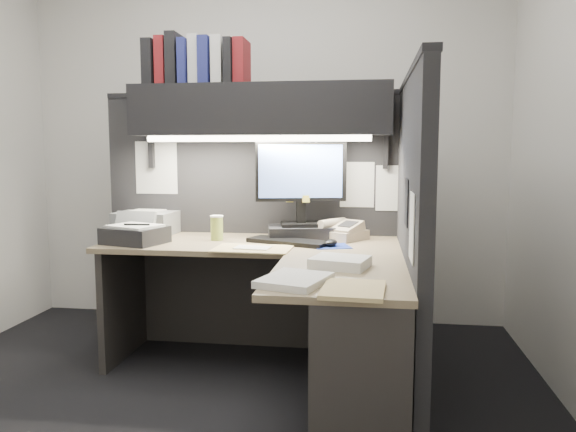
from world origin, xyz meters
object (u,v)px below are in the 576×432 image
object	(u,v)px
telephone	(343,232)
notebook_stack	(135,235)
desk	(294,321)
keyboard	(289,242)
overhead_shelf	(261,110)
monitor	(301,200)
printer	(147,223)
coffee_cup	(217,229)

from	to	relation	value
telephone	notebook_stack	world-z (taller)	notebook_stack
desk	keyboard	bearing A→B (deg)	100.89
overhead_shelf	keyboard	size ratio (longest dim) A/B	3.22
desk	monitor	distance (m)	0.90
desk	printer	bearing A→B (deg)	143.10
overhead_shelf	monitor	distance (m)	0.59
monitor	keyboard	size ratio (longest dim) A/B	1.22
coffee_cup	notebook_stack	distance (m)	0.47
keyboard	telephone	size ratio (longest dim) A/B	2.06
printer	overhead_shelf	bearing A→B (deg)	0.11
desk	overhead_shelf	world-z (taller)	overhead_shelf
monitor	keyboard	world-z (taller)	monitor
keyboard	printer	size ratio (longest dim) A/B	1.35
telephone	notebook_stack	bearing A→B (deg)	-129.91
notebook_stack	overhead_shelf	bearing A→B (deg)	26.03
keyboard	notebook_stack	bearing A→B (deg)	-150.02
telephone	printer	world-z (taller)	printer
coffee_cup	printer	distance (m)	0.55
telephone	notebook_stack	size ratio (longest dim) A/B	0.74
monitor	telephone	bearing A→B (deg)	-10.24
keyboard	desk	bearing A→B (deg)	-56.75
telephone	notebook_stack	distance (m)	1.22
overhead_shelf	printer	size ratio (longest dim) A/B	4.35
monitor	coffee_cup	bearing A→B (deg)	-177.35
monitor	overhead_shelf	bearing A→B (deg)	162.55
coffee_cup	printer	size ratio (longest dim) A/B	0.39
keyboard	printer	xyz separation A→B (m)	(-0.95, 0.25, 0.06)
desk	notebook_stack	xyz separation A→B (m)	(-0.98, 0.42, 0.33)
keyboard	printer	world-z (taller)	printer
desk	printer	size ratio (longest dim) A/B	4.77
overhead_shelf	notebook_stack	size ratio (longest dim) A/B	4.90
overhead_shelf	printer	bearing A→B (deg)	176.93
coffee_cup	notebook_stack	bearing A→B (deg)	-157.63
keyboard	monitor	bearing A→B (deg)	98.44
printer	desk	bearing A→B (deg)	-33.72
coffee_cup	desk	bearing A→B (deg)	-47.83
desk	printer	xyz separation A→B (m)	(-1.06, 0.79, 0.36)
telephone	printer	xyz separation A→B (m)	(-1.25, 0.05, 0.03)
printer	notebook_stack	size ratio (longest dim) A/B	1.13
keyboard	printer	distance (m)	0.99
desk	notebook_stack	size ratio (longest dim) A/B	5.37
keyboard	telephone	world-z (taller)	telephone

